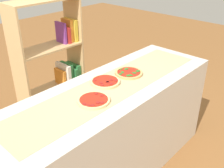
# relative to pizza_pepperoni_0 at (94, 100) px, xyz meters

# --- Properties ---
(counter) EXTENTS (2.13, 0.70, 0.94)m
(counter) POSITION_rel_pizza_pepperoni_0_xyz_m (0.27, 0.06, -0.48)
(counter) COLOR beige
(counter) RESTS_ON ground_plane
(parchment_paper) EXTENTS (1.95, 0.43, 0.00)m
(parchment_paper) POSITION_rel_pizza_pepperoni_0_xyz_m (0.27, 0.06, -0.01)
(parchment_paper) COLOR tan
(parchment_paper) RESTS_ON counter
(pizza_pepperoni_0) EXTENTS (0.24, 0.24, 0.02)m
(pizza_pepperoni_0) POSITION_rel_pizza_pepperoni_0_xyz_m (0.00, 0.00, 0.00)
(pizza_pepperoni_0) COLOR #E5C17F
(pizza_pepperoni_0) RESTS_ON parchment_paper
(pizza_pepperoni_1) EXTENTS (0.25, 0.25, 0.03)m
(pizza_pepperoni_1) POSITION_rel_pizza_pepperoni_0_xyz_m (0.27, 0.14, 0.00)
(pizza_pepperoni_1) COLOR #E5C17F
(pizza_pepperoni_1) RESTS_ON parchment_paper
(pizza_spinach_2) EXTENTS (0.25, 0.25, 0.03)m
(pizza_spinach_2) POSITION_rel_pizza_pepperoni_0_xyz_m (0.54, 0.11, 0.00)
(pizza_spinach_2) COLOR tan
(pizza_spinach_2) RESTS_ON parchment_paper
(bookshelf) EXTENTS (0.75, 0.31, 1.51)m
(bookshelf) POSITION_rel_pizza_pepperoni_0_xyz_m (0.46, 1.08, -0.25)
(bookshelf) COLOR tan
(bookshelf) RESTS_ON ground_plane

